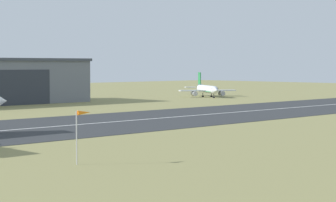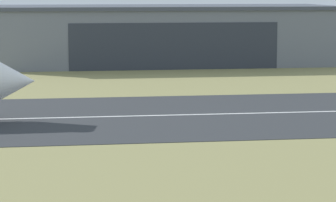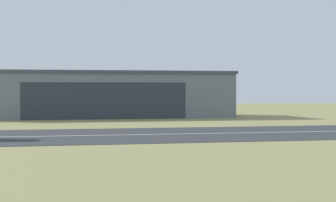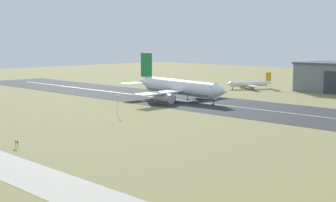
% 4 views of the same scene
% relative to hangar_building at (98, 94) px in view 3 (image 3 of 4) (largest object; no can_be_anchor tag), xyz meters
% --- Properties ---
extents(ground_plane, '(620.88, 620.88, 0.00)m').
position_rel_hangar_building_xyz_m(ground_plane, '(-13.52, -142.11, -7.29)').
color(ground_plane, olive).
extents(runway_strip, '(380.88, 41.85, 0.06)m').
position_rel_hangar_building_xyz_m(runway_strip, '(-13.52, -81.05, -7.26)').
color(runway_strip, '#2B2D30').
rests_on(runway_strip, ground_plane).
extents(runway_centreline, '(342.79, 0.70, 0.01)m').
position_rel_hangar_building_xyz_m(runway_centreline, '(-13.52, -81.05, -7.23)').
color(runway_centreline, silver).
rests_on(runway_centreline, runway_strip).
extents(hangar_building, '(82.71, 31.01, 14.55)m').
position_rel_hangar_building_xyz_m(hangar_building, '(0.00, 0.00, 0.00)').
color(hangar_building, slate).
rests_on(hangar_building, ground_plane).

